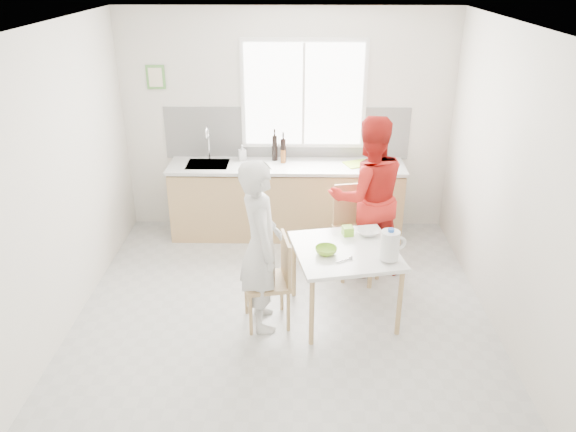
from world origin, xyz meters
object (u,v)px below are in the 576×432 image
object	(u,v)px
bowl_green	(326,250)
milk_jug	(390,245)
person_red	(368,197)
wine_bottle_b	(283,150)
person_white	(261,246)
dining_table	(345,256)
wine_bottle_a	(275,148)
bowl_white	(368,232)
chair_left	(273,277)
chair_far	(355,226)

from	to	relation	value
bowl_green	milk_jug	distance (m)	0.59
person_red	wine_bottle_b	bearing A→B (deg)	-58.16
milk_jug	person_white	bearing A→B (deg)	165.90
dining_table	wine_bottle_a	world-z (taller)	wine_bottle_a
wine_bottle_a	person_white	bearing A→B (deg)	-91.28
wine_bottle_a	wine_bottle_b	xyz separation A→B (m)	(0.11, -0.07, -0.01)
wine_bottle_a	person_red	bearing A→B (deg)	-45.54
milk_jug	bowl_white	bearing A→B (deg)	92.63
chair_left	person_red	bearing A→B (deg)	124.75
chair_left	person_red	size ratio (longest dim) A/B	0.50
person_red	wine_bottle_a	xyz separation A→B (m)	(-1.03, 1.05, 0.20)
person_white	chair_far	bearing A→B (deg)	-54.23
bowl_green	bowl_white	size ratio (longest dim) A/B	0.94
person_white	bowl_green	size ratio (longest dim) A/B	8.10
chair_far	wine_bottle_a	distance (m)	1.49
chair_left	bowl_green	xyz separation A→B (m)	(0.48, 0.05, 0.26)
dining_table	bowl_white	distance (m)	0.40
bowl_green	wine_bottle_a	distance (m)	2.11
person_white	wine_bottle_a	xyz separation A→B (m)	(0.05, 2.08, 0.26)
bowl_white	bowl_green	bearing A→B (deg)	-137.50
person_red	bowl_white	distance (m)	0.59
chair_left	person_white	size ratio (longest dim) A/B	0.54
person_red	milk_jug	world-z (taller)	person_red
chair_far	person_white	xyz separation A→B (m)	(-0.96, -1.04, 0.28)
person_white	person_red	bearing A→B (deg)	-57.68
dining_table	chair_left	size ratio (longest dim) A/B	1.24
person_red	wine_bottle_b	size ratio (longest dim) A/B	5.86
dining_table	bowl_green	world-z (taller)	bowl_green
bowl_white	wine_bottle_b	xyz separation A→B (m)	(-0.87, 1.54, 0.33)
bowl_white	milk_jug	xyz separation A→B (m)	(0.13, -0.52, 0.13)
bowl_green	wine_bottle_a	world-z (taller)	wine_bottle_a
chair_far	person_red	world-z (taller)	person_red
chair_left	wine_bottle_a	xyz separation A→B (m)	(-0.06, 2.06, 0.59)
chair_left	bowl_white	distance (m)	1.05
chair_far	milk_jug	bearing A→B (deg)	-91.33
bowl_white	milk_jug	world-z (taller)	milk_jug
bowl_white	person_white	bearing A→B (deg)	-155.59
dining_table	person_white	world-z (taller)	person_white
chair_far	bowl_white	bearing A→B (deg)	-94.98
wine_bottle_a	dining_table	bearing A→B (deg)	-69.15
person_red	wine_bottle_a	bearing A→B (deg)	-57.08
dining_table	person_red	distance (m)	0.95
person_white	wine_bottle_a	size ratio (longest dim) A/B	5.13
dining_table	chair_left	xyz separation A→B (m)	(-0.67, -0.14, -0.15)
bowl_white	milk_jug	distance (m)	0.55
chair_far	wine_bottle_a	xyz separation A→B (m)	(-0.91, 1.04, 0.54)
bowl_white	wine_bottle_a	world-z (taller)	wine_bottle_a
person_white	wine_bottle_a	bearing A→B (deg)	-12.82
bowl_green	milk_jug	world-z (taller)	milk_jug
chair_left	milk_jug	world-z (taller)	milk_jug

